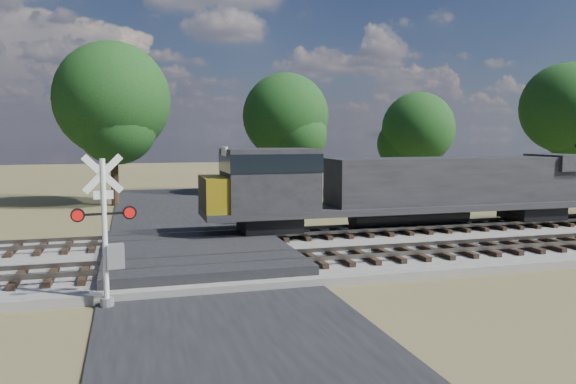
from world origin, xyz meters
name	(u,v)px	position (x,y,z in m)	size (l,w,h in m)	color
ground	(199,264)	(0.00, 0.00, 0.00)	(160.00, 160.00, 0.00)	brown
ballast_bed	(425,244)	(10.00, 0.50, 0.15)	(140.00, 10.00, 0.30)	gray
road	(199,263)	(0.00, 0.00, 0.04)	(7.00, 60.00, 0.08)	black
crossing_panel	(197,253)	(0.00, 0.50, 0.32)	(7.00, 9.00, 0.62)	#262628
track_near	(291,260)	(3.12, -2.00, 0.41)	(140.00, 2.60, 0.33)	black
track_far	(260,236)	(3.12, 3.00, 0.41)	(140.00, 2.60, 0.33)	black
crossing_signal_near	(108,245)	(-3.10, -4.84, 1.84)	(1.78, 0.42, 4.42)	silver
crossing_signal_far	(274,195)	(4.91, 7.54, 1.75)	(1.70, 0.38, 4.22)	silver
equipment_shed	(367,186)	(12.91, 13.41, 1.55)	(5.04, 5.04, 3.06)	#45321D
treeline	(206,108)	(3.13, 20.92, 6.96)	(77.81, 11.07, 11.67)	black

